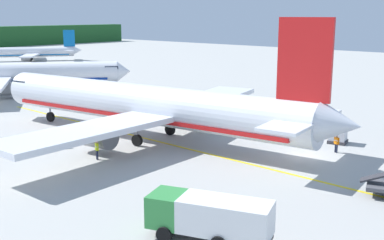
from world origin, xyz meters
TOP-DOWN VIEW (x-y plane):
  - ground at (0.00, 48.00)m, footprint 240.00×320.00m
  - airliner_foreground at (-5.25, 14.44)m, footprint 34.52×41.67m
  - airliner_mid_apron at (0.40, 51.34)m, footprint 29.98×26.23m
  - airliner_far_taxiway at (29.39, 97.59)m, footprint 24.17×20.61m
  - service_truck_baggage at (-18.07, -4.37)m, footprint 4.45×7.12m
  - cargo_container_far at (5.94, -0.36)m, footprint 2.00×2.00m
  - crew_marshaller at (-12.97, 18.34)m, footprint 0.61×0.33m
  - crew_loader_left at (2.77, 8.10)m, footprint 0.39×0.59m
  - crew_loader_right at (2.74, -1.72)m, footprint 0.36×0.60m
  - crew_supervisor at (-12.87, 12.42)m, footprint 0.37×0.60m
  - apron_guide_line at (-5.23, 10.01)m, footprint 0.30×60.00m

SIDE VIEW (x-z plane):
  - ground at x=0.00m, z-range -0.20..0.00m
  - apron_guide_line at x=-5.23m, z-range 0.00..0.01m
  - cargo_container_far at x=5.94m, z-range -0.05..1.89m
  - crew_loader_right at x=2.74m, z-range 0.14..1.75m
  - crew_marshaller at x=-12.97m, z-range 0.14..1.78m
  - crew_supervisor at x=-12.87m, z-range 0.15..1.80m
  - crew_loader_left at x=2.77m, z-range 0.15..1.87m
  - service_truck_baggage at x=-18.07m, z-range 0.21..2.65m
  - airliner_far_taxiway at x=29.39m, z-range -1.71..6.25m
  - airliner_mid_apron at x=0.40m, z-range -2.24..8.17m
  - airliner_foreground at x=-5.25m, z-range -2.56..9.34m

